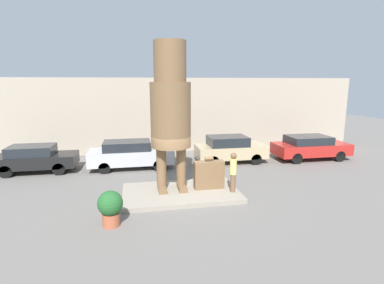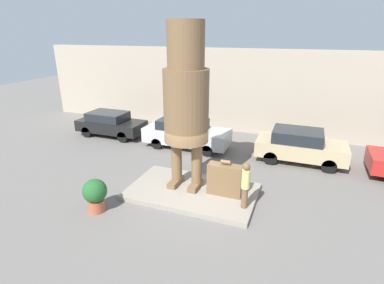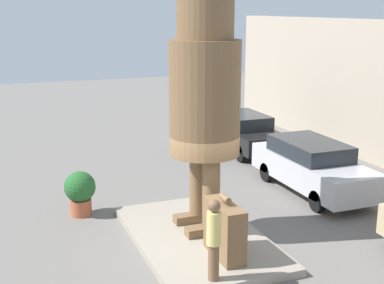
{
  "view_description": "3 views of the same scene",
  "coord_description": "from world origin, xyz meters",
  "views": [
    {
      "loc": [
        -1.81,
        -11.9,
        4.69
      ],
      "look_at": [
        0.54,
        0.29,
        2.22
      ],
      "focal_mm": 28.0,
      "sensor_mm": 36.0,
      "label": 1
    },
    {
      "loc": [
        3.66,
        -9.54,
        5.94
      ],
      "look_at": [
        0.1,
        -0.27,
        2.25
      ],
      "focal_mm": 28.0,
      "sensor_mm": 36.0,
      "label": 2
    },
    {
      "loc": [
        10.92,
        -4.35,
        5.42
      ],
      "look_at": [
        0.22,
        -0.23,
        2.52
      ],
      "focal_mm": 50.0,
      "sensor_mm": 36.0,
      "label": 3
    }
  ],
  "objects": [
    {
      "name": "statue_figure",
      "position": [
        -0.35,
        0.3,
        3.77
      ],
      "size": [
        1.66,
        1.66,
        6.13
      ],
      "color": "brown",
      "rests_on": "pedestal"
    },
    {
      "name": "pedestal",
      "position": [
        0.0,
        0.0,
        0.09
      ],
      "size": [
        4.86,
        2.9,
        0.18
      ],
      "color": "gray",
      "rests_on": "ground_plane"
    },
    {
      "name": "ground_plane",
      "position": [
        0.0,
        0.0,
        0.0
      ],
      "size": [
        60.0,
        60.0,
        0.0
      ],
      "primitive_type": "plane",
      "color": "slate"
    },
    {
      "name": "planter_pot",
      "position": [
        -2.7,
        -2.3,
        0.68
      ],
      "size": [
        0.84,
        0.84,
        1.21
      ],
      "color": "#AD5638",
      "rests_on": "ground_plane"
    },
    {
      "name": "giant_suitcase",
      "position": [
        1.25,
        0.12,
        0.79
      ],
      "size": [
        1.28,
        0.46,
        1.39
      ],
      "color": "brown",
      "rests_on": "pedestal"
    },
    {
      "name": "parked_car_black",
      "position": [
        -7.05,
        4.72,
        0.77
      ],
      "size": [
        4.04,
        1.71,
        1.44
      ],
      "color": "black",
      "rests_on": "ground_plane"
    },
    {
      "name": "parked_car_silver",
      "position": [
        -2.1,
        4.53,
        0.81
      ],
      "size": [
        4.58,
        1.74,
        1.54
      ],
      "color": "#B7B7BC",
      "rests_on": "ground_plane"
    },
    {
      "name": "tourist",
      "position": [
        2.13,
        -0.51,
        1.1
      ],
      "size": [
        0.29,
        0.29,
        1.68
      ],
      "color": "brown",
      "rests_on": "pedestal"
    }
  ]
}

